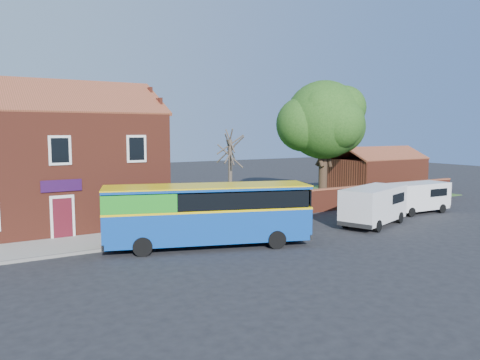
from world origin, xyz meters
TOP-DOWN VIEW (x-y plane):
  - ground at (0.00, 0.00)m, footprint 120.00×120.00m
  - pavement at (-7.00, 5.75)m, footprint 18.00×3.50m
  - kerb at (-7.00, 4.00)m, footprint 18.00×0.15m
  - grass_strip at (13.00, 13.00)m, footprint 26.00×12.00m
  - shop_building at (-7.02, 11.50)m, footprint 12.30×8.13m
  - boundary_wall at (13.00, 7.00)m, footprint 22.00×0.38m
  - outbuilding at (22.00, 13.00)m, footprint 8.20×5.06m
  - bus at (-1.58, 2.40)m, footprint 10.08×5.46m
  - van_near at (9.48, 1.79)m, footprint 5.56×3.68m
  - van_far at (15.23, 3.27)m, footprint 4.75×2.12m
  - large_tree at (13.55, 11.07)m, footprint 7.82×6.18m
  - bare_tree at (4.97, 10.98)m, footprint 2.04×2.43m

SIDE VIEW (x-z plane):
  - ground at x=0.00m, z-range 0.00..0.00m
  - grass_strip at x=13.00m, z-range 0.00..0.04m
  - pavement at x=-7.00m, z-range 0.00..0.12m
  - kerb at x=-7.00m, z-range 0.00..0.14m
  - boundary_wall at x=13.00m, z-range 0.01..1.61m
  - van_far at x=15.23m, z-range 0.12..2.17m
  - van_near at x=9.48m, z-range 0.14..2.41m
  - outbuilding at x=22.00m, z-range -0.48..3.69m
  - bus at x=-1.58m, z-range 0.20..3.19m
  - bare_tree at x=4.97m, z-range 0.07..5.50m
  - shop_building at x=-7.02m, z-range -1.84..8.66m
  - large_tree at x=13.55m, z-range 1.47..11.01m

